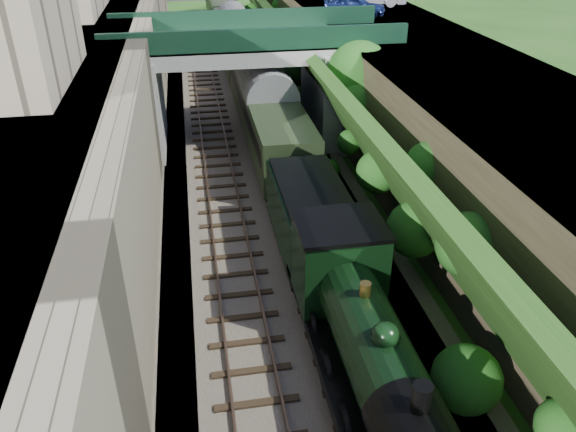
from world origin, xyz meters
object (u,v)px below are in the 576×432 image
object	(u,v)px
car_blue	(355,5)
locomotive	(363,337)
tender	(310,221)
road_bridge	(260,75)
tree	(360,77)

from	to	relation	value
car_blue	locomotive	distance (m)	26.77
car_blue	locomotive	size ratio (longest dim) A/B	0.39
locomotive	tender	xyz separation A→B (m)	(-0.00, 7.36, -0.27)
road_bridge	tender	size ratio (longest dim) A/B	2.67
tree	tender	size ratio (longest dim) A/B	1.10
tree	tender	distance (m)	11.03
car_blue	tree	bearing A→B (deg)	-169.42
road_bridge	car_blue	size ratio (longest dim) A/B	4.02
tree	locomotive	xyz separation A→B (m)	(-4.71, -16.87, -2.75)
road_bridge	tree	distance (m)	6.06
road_bridge	tender	bearing A→B (deg)	-88.87
road_bridge	car_blue	xyz separation A→B (m)	(6.97, 5.14, 2.85)
tree	tender	xyz separation A→B (m)	(-4.71, -9.50, -3.03)
tree	locomotive	bearing A→B (deg)	-105.61
tree	road_bridge	bearing A→B (deg)	145.51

